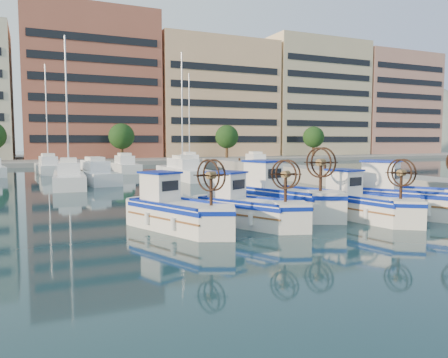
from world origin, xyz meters
TOP-DOWN VIEW (x-y plane):
  - ground at (0.00, 0.00)m, footprint 300.00×300.00m
  - quay at (13.00, 8.00)m, footprint 3.00×60.00m
  - waterfront at (9.23, 65.04)m, footprint 180.00×40.00m
  - hill_east at (140.00, 110.00)m, footprint 160.00×160.00m
  - yacht_marina at (-3.50, 27.76)m, footprint 38.16×23.31m
  - fishing_boat_a at (-3.86, 0.99)m, footprint 3.33×4.70m
  - fishing_boat_b at (-0.94, 0.73)m, footprint 3.51×4.58m
  - fishing_boat_c at (1.75, 2.33)m, footprint 3.51×5.30m
  - fishing_boat_d at (4.35, -0.22)m, footprint 2.54×4.54m
  - fishing_boat_e at (6.85, -0.40)m, footprint 4.43×5.33m

SIDE VIEW (x-z plane):
  - ground at x=0.00m, z-range 0.00..0.00m
  - hill_east at x=140.00m, z-range -25.00..25.00m
  - yacht_marina at x=-3.50m, z-range -5.22..6.28m
  - quay at x=13.00m, z-range 0.00..1.20m
  - fishing_boat_d at x=4.35m, z-range -0.62..2.14m
  - fishing_boat_b at x=-0.94m, z-range -0.62..2.15m
  - fishing_boat_a at x=-3.86m, z-range -0.64..2.20m
  - fishing_boat_c at x=1.75m, z-range -0.72..2.49m
  - fishing_boat_e at x=6.85m, z-range -0.73..2.52m
  - waterfront at x=9.23m, z-range -1.70..23.90m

